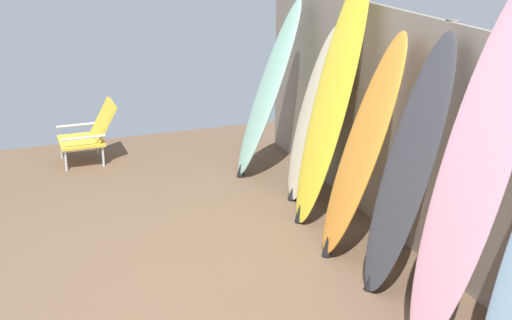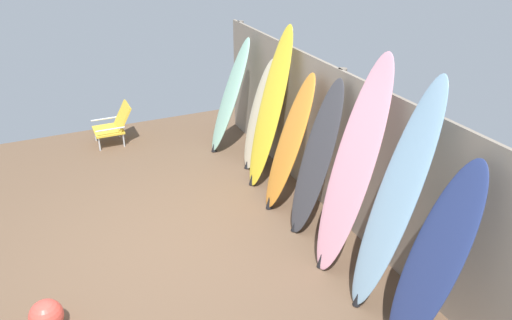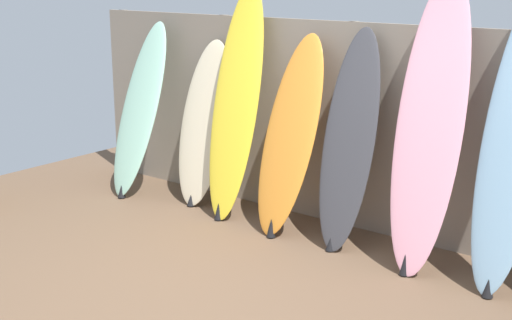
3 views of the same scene
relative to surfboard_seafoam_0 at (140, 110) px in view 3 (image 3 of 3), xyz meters
The scene contains 8 objects.
ground 2.79m from the surfboard_seafoam_0, 35.73° to the right, with size 7.68×7.68×0.00m, color brown.
fence_back 2.20m from the surfboard_seafoam_0, 12.07° to the left, with size 6.08×0.11×1.80m.
surfboard_seafoam_0 is the anchor object (origin of this frame).
surfboard_cream_1 0.74m from the surfboard_seafoam_0, 12.25° to the left, with size 0.56×0.49×1.58m.
surfboard_yellow_2 1.21m from the surfboard_seafoam_0, ahead, with size 0.53×0.66×2.12m.
surfboard_orange_3 1.84m from the surfboard_seafoam_0, ahead, with size 0.62×0.68×1.71m.
surfboard_charcoal_4 2.40m from the surfboard_seafoam_0, ahead, with size 0.50×0.62×1.78m.
surfboard_pink_5 3.10m from the surfboard_seafoam_0, ahead, with size 0.59×0.73×2.23m.
Camera 3 is at (3.12, -3.27, 2.22)m, focal length 50.00 mm.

